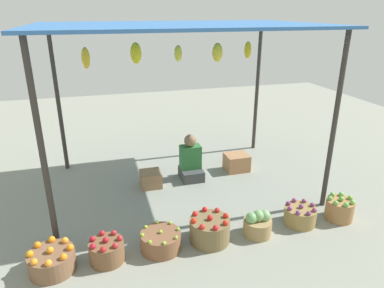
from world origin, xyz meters
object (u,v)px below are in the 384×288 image
(basket_oranges, at_px, (52,261))
(basket_purple_onions, at_px, (300,215))
(basket_limes, at_px, (161,241))
(wooden_crate_near_vendor, at_px, (151,179))
(basket_green_apples, at_px, (339,209))
(basket_cabbages, at_px, (258,224))
(vendor_person, at_px, (191,162))
(basket_red_apples, at_px, (107,251))
(wooden_crate_stacked_rear, at_px, (237,162))
(basket_red_tomatoes, at_px, (210,230))

(basket_oranges, bearing_deg, basket_purple_onions, 1.02)
(basket_limes, xyz_separation_m, wooden_crate_near_vendor, (0.15, 1.63, 0.01))
(basket_limes, bearing_deg, basket_green_apples, -0.58)
(basket_limes, distance_m, basket_cabbages, 1.24)
(wooden_crate_near_vendor, bearing_deg, basket_purple_onions, -42.50)
(basket_green_apples, bearing_deg, vendor_person, 132.66)
(basket_oranges, bearing_deg, wooden_crate_near_vendor, 50.40)
(basket_red_apples, relative_size, basket_cabbages, 1.10)
(basket_cabbages, bearing_deg, basket_purple_onions, 6.14)
(basket_limes, xyz_separation_m, wooden_crate_stacked_rear, (1.74, 1.82, 0.03))
(basket_limes, xyz_separation_m, basket_cabbages, (1.24, -0.05, 0.03))
(basket_red_tomatoes, distance_m, basket_green_apples, 1.87)
(wooden_crate_stacked_rear, bearing_deg, basket_red_tomatoes, -121.61)
(basket_red_tomatoes, xyz_separation_m, basket_purple_onions, (1.29, 0.02, -0.03))
(basket_limes, xyz_separation_m, basket_purple_onions, (1.91, 0.02, 0.01))
(basket_purple_onions, bearing_deg, basket_oranges, -178.98)
(basket_limes, height_order, wooden_crate_stacked_rear, wooden_crate_stacked_rear)
(basket_red_apples, height_order, basket_purple_onions, basket_red_apples)
(basket_purple_onions, relative_size, wooden_crate_near_vendor, 1.24)
(basket_red_tomatoes, bearing_deg, vendor_person, 82.01)
(basket_purple_onions, relative_size, basket_green_apples, 1.13)
(basket_green_apples, bearing_deg, basket_oranges, -179.86)
(basket_red_tomatoes, bearing_deg, basket_red_apples, -178.47)
(basket_oranges, xyz_separation_m, basket_red_tomatoes, (1.84, 0.03, 0.03))
(basket_red_apples, xyz_separation_m, wooden_crate_near_vendor, (0.79, 1.66, -0.01))
(basket_purple_onions, height_order, wooden_crate_stacked_rear, wooden_crate_stacked_rear)
(basket_cabbages, relative_size, wooden_crate_near_vendor, 1.07)
(vendor_person, height_order, wooden_crate_near_vendor, vendor_person)
(basket_purple_onions, distance_m, wooden_crate_stacked_rear, 1.80)
(basket_red_tomatoes, height_order, wooden_crate_stacked_rear, basket_red_tomatoes)
(basket_red_apples, relative_size, basket_green_apples, 1.06)
(basket_red_apples, xyz_separation_m, wooden_crate_stacked_rear, (2.37, 1.85, 0.01))
(wooden_crate_stacked_rear, bearing_deg, basket_red_apples, -141.97)
(basket_oranges, height_order, basket_green_apples, basket_green_apples)
(basket_oranges, xyz_separation_m, basket_purple_onions, (3.13, 0.06, -0.00))
(basket_oranges, bearing_deg, wooden_crate_stacked_rear, 32.04)
(basket_red_apples, relative_size, basket_limes, 0.82)
(basket_limes, relative_size, wooden_crate_near_vendor, 1.44)
(basket_red_apples, bearing_deg, vendor_person, 49.90)
(basket_limes, distance_m, basket_red_tomatoes, 0.62)
(basket_cabbages, bearing_deg, basket_limes, 177.69)
(basket_oranges, height_order, basket_red_apples, basket_red_apples)
(vendor_person, height_order, basket_red_apples, vendor_person)
(basket_limes, height_order, basket_green_apples, basket_green_apples)
(wooden_crate_stacked_rear, bearing_deg, basket_limes, -133.70)
(basket_oranges, height_order, basket_purple_onions, basket_oranges)
(vendor_person, relative_size, basket_red_tomatoes, 1.56)
(basket_red_tomatoes, bearing_deg, basket_green_apples, -0.68)
(basket_red_tomatoes, height_order, basket_cabbages, basket_red_tomatoes)
(basket_green_apples, height_order, wooden_crate_near_vendor, basket_green_apples)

